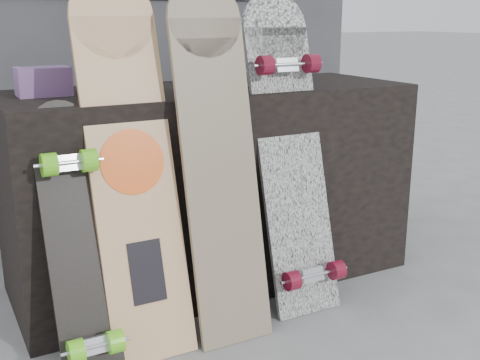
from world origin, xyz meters
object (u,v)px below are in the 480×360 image
vendor_table (212,186)px  longboard_cascadia (291,147)px  longboard_geisha (131,156)px  skateboard_dark (77,237)px  longboard_celtic (218,152)px

vendor_table → longboard_cascadia: longboard_cascadia is taller
vendor_table → longboard_geisha: 0.59m
longboard_geisha → longboard_cascadia: size_ratio=1.04×
longboard_geisha → longboard_cascadia: bearing=0.8°
longboard_geisha → skateboard_dark: 0.30m
longboard_celtic → longboard_cascadia: (0.33, 0.07, -0.03)m
vendor_table → longboard_celtic: bearing=-112.2°
vendor_table → longboard_cascadia: bearing=-60.5°
longboard_geisha → longboard_cascadia: longboard_geisha is taller
longboard_geisha → longboard_celtic: longboard_geisha is taller
vendor_table → longboard_geisha: longboard_geisha is taller
vendor_table → longboard_cascadia: 0.41m
longboard_geisha → skateboard_dark: longboard_geisha is taller
longboard_celtic → longboard_geisha: bearing=167.0°
longboard_cascadia → longboard_celtic: bearing=-167.6°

